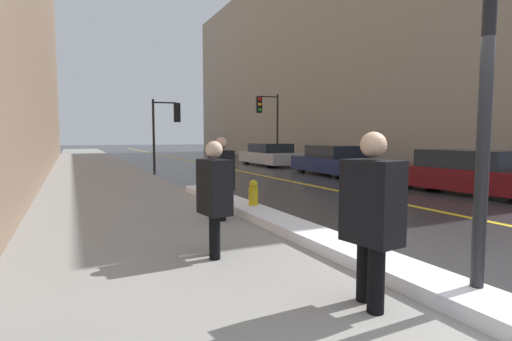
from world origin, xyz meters
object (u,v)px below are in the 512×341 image
object	(u,v)px
pedestrian_with_shoulder_bag	(214,193)
parked_car_silver	(270,155)
parked_car_navy	(335,161)
fire_hydrant	(253,197)
pedestrian_in_glasses	(372,211)
lamp_post	(489,29)
traffic_light_near	(169,120)
pedestrian_trailing	(221,174)
traffic_light_far	(267,114)
parked_car_maroon	(465,173)

from	to	relation	value
pedestrian_with_shoulder_bag	parked_car_silver	distance (m)	17.18
parked_car_navy	fire_hydrant	size ratio (longest dim) A/B	6.35
pedestrian_in_glasses	lamp_post	bearing A→B (deg)	61.38
traffic_light_near	pedestrian_with_shoulder_bag	world-z (taller)	traffic_light_near
lamp_post	pedestrian_trailing	world-z (taller)	lamp_post
parked_car_silver	fire_hydrant	distance (m)	14.10
traffic_light_near	traffic_light_far	distance (m)	5.73
parked_car_maroon	fire_hydrant	size ratio (longest dim) A/B	6.90
parked_car_navy	parked_car_silver	distance (m)	6.13
parked_car_maroon	fire_hydrant	xyz separation A→B (m)	(-6.68, -0.19, -0.23)
traffic_light_near	parked_car_silver	bearing A→B (deg)	16.25
pedestrian_in_glasses	pedestrian_trailing	world-z (taller)	pedestrian_in_glasses
parked_car_navy	parked_car_silver	size ratio (longest dim) A/B	0.95
pedestrian_in_glasses	parked_car_maroon	distance (m)	9.04
pedestrian_trailing	traffic_light_near	bearing A→B (deg)	163.75
fire_hydrant	lamp_post	bearing A→B (deg)	-89.47
pedestrian_in_glasses	parked_car_maroon	world-z (taller)	pedestrian_in_glasses
traffic_light_near	pedestrian_with_shoulder_bag	distance (m)	14.25
pedestrian_in_glasses	parked_car_maroon	size ratio (longest dim) A/B	0.34
pedestrian_in_glasses	parked_car_silver	bearing A→B (deg)	147.76
lamp_post	traffic_light_far	world-z (taller)	lamp_post
traffic_light_far	parked_car_navy	xyz separation A→B (m)	(0.20, -6.06, -2.27)
traffic_light_far	fire_hydrant	world-z (taller)	traffic_light_far
pedestrian_trailing	fire_hydrant	bearing A→B (deg)	105.68
pedestrian_trailing	parked_car_silver	bearing A→B (deg)	141.35
parked_car_maroon	parked_car_silver	world-z (taller)	parked_car_maroon
pedestrian_in_glasses	pedestrian_with_shoulder_bag	size ratio (longest dim) A/B	1.07
pedestrian_trailing	parked_car_navy	size ratio (longest dim) A/B	0.36
pedestrian_in_glasses	pedestrian_with_shoulder_bag	world-z (taller)	pedestrian_in_glasses
lamp_post	traffic_light_far	bearing A→B (deg)	69.87
parked_car_silver	fire_hydrant	xyz separation A→B (m)	(-6.66, -12.43, -0.23)
pedestrian_in_glasses	fire_hydrant	xyz separation A→B (m)	(0.93, 4.67, -0.57)
pedestrian_trailing	parked_car_maroon	size ratio (longest dim) A/B	0.33
parked_car_navy	fire_hydrant	world-z (taller)	parked_car_navy
pedestrian_trailing	pedestrian_with_shoulder_bag	bearing A→B (deg)	-30.59
parked_car_navy	lamp_post	bearing A→B (deg)	152.69
parked_car_maroon	pedestrian_with_shoulder_bag	bearing A→B (deg)	102.76
lamp_post	parked_car_navy	bearing A→B (deg)	59.87
traffic_light_far	pedestrian_trailing	size ratio (longest dim) A/B	2.49
traffic_light_near	fire_hydrant	bearing A→B (deg)	-87.96
traffic_light_near	pedestrian_with_shoulder_bag	size ratio (longest dim) A/B	2.16
lamp_post	pedestrian_with_shoulder_bag	xyz separation A→B (m)	(-1.78, 2.47, -1.72)
pedestrian_in_glasses	pedestrian_with_shoulder_bag	xyz separation A→B (m)	(-0.80, 2.11, -0.06)
traffic_light_far	traffic_light_near	bearing A→B (deg)	14.18
traffic_light_near	pedestrian_in_glasses	bearing A→B (deg)	-90.10
traffic_light_near	pedestrian_trailing	world-z (taller)	traffic_light_near
pedestrian_trailing	fire_hydrant	distance (m)	1.06
traffic_light_far	parked_car_maroon	bearing A→B (deg)	95.44
pedestrian_in_glasses	parked_car_navy	world-z (taller)	pedestrian_in_glasses
pedestrian_with_shoulder_bag	pedestrian_trailing	size ratio (longest dim) A/B	0.97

